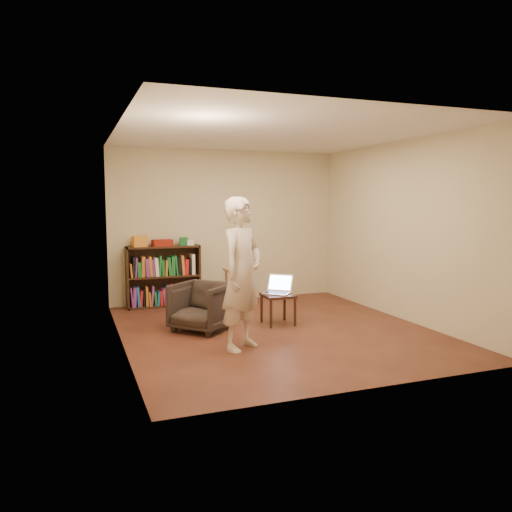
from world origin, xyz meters
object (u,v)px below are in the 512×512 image
object	(u,v)px
bookshelf	(163,280)
person	(242,274)
side_table	(278,299)
stool	(239,276)
armchair	(202,306)
laptop	(278,289)

from	to	relation	value
bookshelf	person	distance (m)	2.80
bookshelf	side_table	xyz separation A→B (m)	(1.30, -1.79, -0.09)
person	stool	bearing A→B (deg)	35.23
stool	armchair	xyz separation A→B (m)	(-0.98, -1.37, -0.17)
armchair	person	world-z (taller)	person
bookshelf	stool	world-z (taller)	bookshelf
armchair	bookshelf	bearing A→B (deg)	143.56
bookshelf	side_table	world-z (taller)	bookshelf
laptop	armchair	bearing A→B (deg)	-137.36
laptop	person	distance (m)	1.42
armchair	laptop	xyz separation A→B (m)	(1.12, 0.03, 0.16)
stool	person	distance (m)	2.51
side_table	person	xyz separation A→B (m)	(-0.86, -0.95, 0.54)
stool	side_table	size ratio (longest dim) A/B	1.44
side_table	bookshelf	bearing A→B (deg)	126.01
stool	armchair	distance (m)	1.69
stool	side_table	world-z (taller)	stool
armchair	stool	bearing A→B (deg)	101.28
laptop	stool	bearing A→B (deg)	136.92
person	side_table	bearing A→B (deg)	10.50
bookshelf	person	bearing A→B (deg)	-80.90
side_table	laptop	world-z (taller)	laptop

